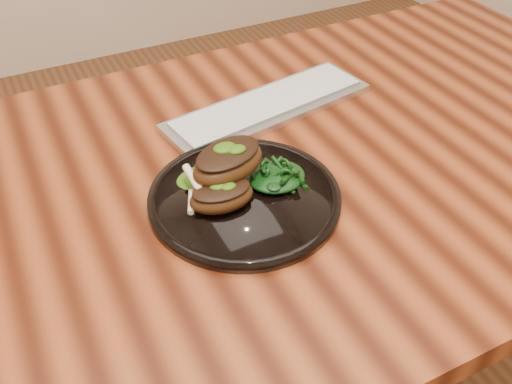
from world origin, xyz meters
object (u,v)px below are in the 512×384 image
desk (241,216)px  keyboard (268,106)px  greens_heap (277,174)px  plate (245,198)px  lamb_chop_front (221,195)px

desk → keyboard: bearing=49.7°
greens_heap → keyboard: bearing=65.5°
desk → plate: size_ratio=5.88×
desk → keyboard: 0.21m
plate → keyboard: bearing=54.7°
desk → plate: bearing=-110.0°
desk → keyboard: (0.12, 0.14, 0.09)m
lamb_chop_front → keyboard: bearing=49.2°
plate → lamb_chop_front: 0.05m
lamb_chop_front → greens_heap: 0.09m
desk → keyboard: size_ratio=4.06×
greens_heap → keyboard: 0.22m
desk → lamb_chop_front: size_ratio=16.47×
lamb_chop_front → keyboard: size_ratio=0.25×
plate → greens_heap: size_ratio=3.22×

